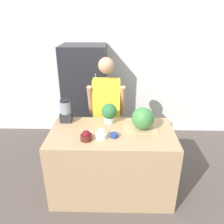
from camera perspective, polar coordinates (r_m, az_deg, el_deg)
The scene contains 12 objects.
ground_plane at distance 2.96m, azimuth -0.21°, elevation -24.80°, with size 14.00×14.00×0.00m, color #564C47.
wall_back at distance 4.20m, azimuth 0.51°, elevation 11.33°, with size 8.00×0.06×2.60m.
counter_island at distance 2.95m, azimuth -0.02°, elevation -12.91°, with size 1.55×0.82×0.91m.
refrigerator at distance 4.00m, azimuth -6.87°, elevation 4.32°, with size 0.75×0.67×1.78m.
person at distance 3.25m, azimuth -1.38°, elevation -0.32°, with size 0.53×0.27×1.71m.
cutting_board at distance 2.78m, azimuth 7.54°, elevation -4.40°, with size 0.41×0.25×0.01m.
watermelon at distance 2.71m, azimuth 8.05°, elevation -1.66°, with size 0.28×0.28×0.28m.
bowl_cherries at distance 2.53m, azimuth -6.74°, elevation -6.29°, with size 0.14×0.14×0.12m.
bowl_cream at distance 2.56m, azimuth -2.80°, elevation -5.74°, with size 0.14×0.14×0.12m.
bowl_small_blue at distance 2.58m, azimuth 0.58°, elevation -6.10°, with size 0.10×0.10×0.05m.
blender at distance 2.97m, azimuth -11.98°, elevation 0.22°, with size 0.15×0.15×0.31m.
potted_plant at distance 2.87m, azimuth -0.74°, elevation -0.12°, with size 0.20×0.20×0.27m.
Camera 1 is at (0.05, -1.94, 2.24)m, focal length 35.00 mm.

